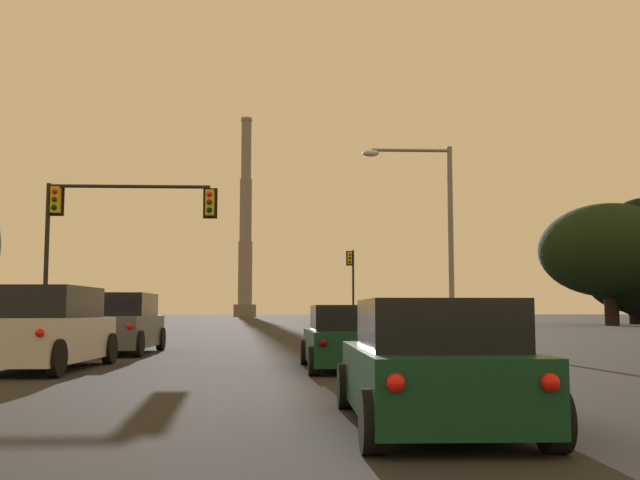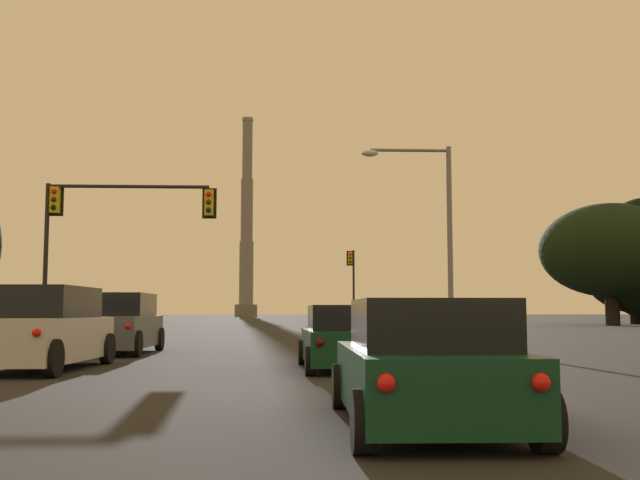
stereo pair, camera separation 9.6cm
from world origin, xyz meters
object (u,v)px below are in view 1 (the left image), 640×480
object	(u,v)px
hatchback_right_lane_third	(432,368)
street_lamp	(435,220)
hatchback_right_lane_second	(347,340)
suv_left_lane_front	(121,324)
suv_left_lane_second	(45,329)
smokestack	(245,238)
traffic_light_overhead_left	(104,220)
traffic_light_far_right	(352,277)

from	to	relation	value
hatchback_right_lane_third	street_lamp	distance (m)	20.16
hatchback_right_lane_second	street_lamp	bearing A→B (deg)	67.29
suv_left_lane_front	hatchback_right_lane_second	distance (m)	9.33
suv_left_lane_front	hatchback_right_lane_third	world-z (taller)	suv_left_lane_front
hatchback_right_lane_third	street_lamp	bearing A→B (deg)	78.75
street_lamp	suv_left_lane_front	bearing A→B (deg)	-158.28
suv_left_lane_second	suv_left_lane_front	distance (m)	6.49
suv_left_lane_front	smokestack	world-z (taller)	smokestack
traffic_light_overhead_left	street_lamp	world-z (taller)	street_lamp
traffic_light_far_right	street_lamp	size ratio (longest dim) A/B	0.85
traffic_light_overhead_left	hatchback_right_lane_third	bearing A→B (deg)	-67.54
hatchback_right_lane_third	traffic_light_overhead_left	xyz separation A→B (m)	(-8.95, 21.65, 4.29)
suv_left_lane_second	hatchback_right_lane_third	distance (m)	11.10
suv_left_lane_second	traffic_light_far_right	world-z (taller)	traffic_light_far_right
suv_left_lane_second	street_lamp	size ratio (longest dim) A/B	0.66
suv_left_lane_second	street_lamp	distance (m)	15.85
hatchback_right_lane_second	hatchback_right_lane_third	bearing A→B (deg)	-89.64
suv_left_lane_front	traffic_light_overhead_left	size ratio (longest dim) A/B	0.71
suv_left_lane_second	smokestack	world-z (taller)	smokestack
suv_left_lane_second	hatchback_right_lane_third	xyz separation A→B (m)	(7.03, -8.59, -0.23)
hatchback_right_lane_second	traffic_light_overhead_left	world-z (taller)	traffic_light_overhead_left
traffic_light_far_right	street_lamp	xyz separation A→B (m)	(0.07, -35.25, 0.52)
hatchback_right_lane_second	smokestack	world-z (taller)	smokestack
street_lamp	hatchback_right_lane_second	bearing A→B (deg)	-111.13
suv_left_lane_second	traffic_light_far_right	size ratio (longest dim) A/B	0.77
suv_left_lane_front	smokestack	bearing A→B (deg)	91.54
smokestack	hatchback_right_lane_third	bearing A→B (deg)	-86.14
suv_left_lane_second	traffic_light_overhead_left	bearing A→B (deg)	100.50
suv_left_lane_second	traffic_light_overhead_left	xyz separation A→B (m)	(-1.92, 13.06, 4.06)
street_lamp	hatchback_right_lane_third	bearing A→B (deg)	-101.56
traffic_light_far_right	hatchback_right_lane_third	bearing A→B (deg)	-94.07
traffic_light_far_right	smokestack	bearing A→B (deg)	97.63
traffic_light_overhead_left	traffic_light_far_right	distance (m)	35.36
hatchback_right_lane_third	smokestack	distance (m)	169.69
traffic_light_far_right	hatchback_right_lane_second	bearing A→B (deg)	-95.15
hatchback_right_lane_second	traffic_light_overhead_left	xyz separation A→B (m)	(-8.66, 13.28, 4.29)
hatchback_right_lane_second	traffic_light_overhead_left	distance (m)	16.43
suv_left_lane_second	smokestack	xyz separation A→B (m)	(-4.34, 159.76, 17.78)
street_lamp	smokestack	xyz separation A→B (m)	(-15.32, 149.00, 13.95)
smokestack	street_lamp	bearing A→B (deg)	-84.13
suv_left_lane_front	traffic_light_far_right	bearing A→B (deg)	74.73
hatchback_right_lane_third	traffic_light_far_right	size ratio (longest dim) A/B	0.64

